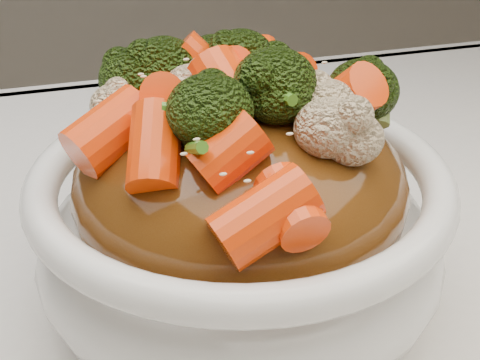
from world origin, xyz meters
name	(u,v)px	position (x,y,z in m)	size (l,w,h in m)	color
tablecloth	(293,358)	(0.00, 0.00, 0.73)	(1.20, 0.80, 0.04)	white
bowl	(240,233)	(-0.02, 0.04, 0.79)	(0.22, 0.22, 0.09)	white
sauce_base	(240,185)	(-0.02, 0.04, 0.82)	(0.18, 0.18, 0.10)	#552E0E
carrots	(240,70)	(-0.02, 0.04, 0.89)	(0.18, 0.18, 0.05)	#FF4208
broccoli	(240,72)	(-0.02, 0.04, 0.89)	(0.18, 0.18, 0.05)	black
cauliflower	(240,76)	(-0.02, 0.04, 0.88)	(0.18, 0.18, 0.04)	beige
scallions	(240,68)	(-0.02, 0.04, 0.89)	(0.13, 0.13, 0.02)	#3F791B
sesame_seeds	(240,68)	(-0.02, 0.04, 0.89)	(0.16, 0.16, 0.01)	beige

